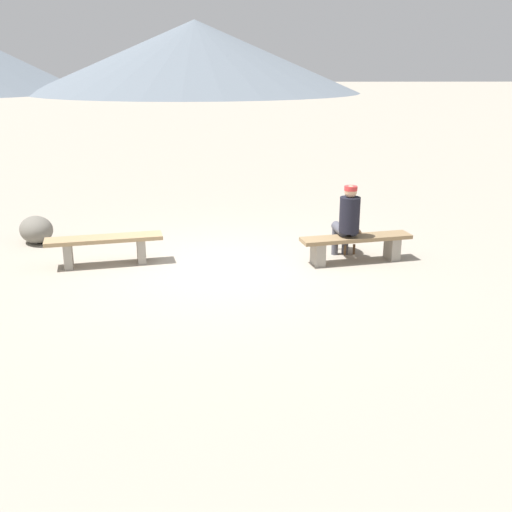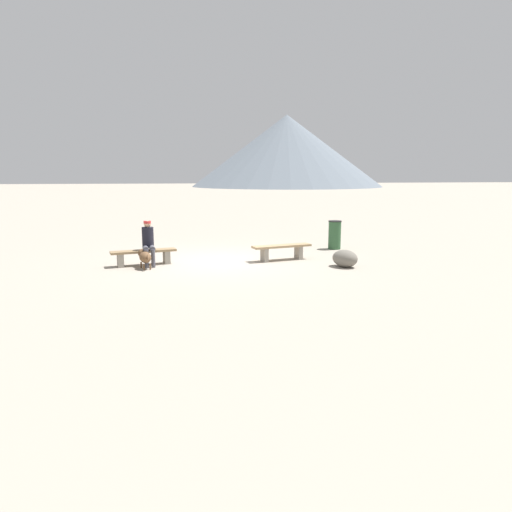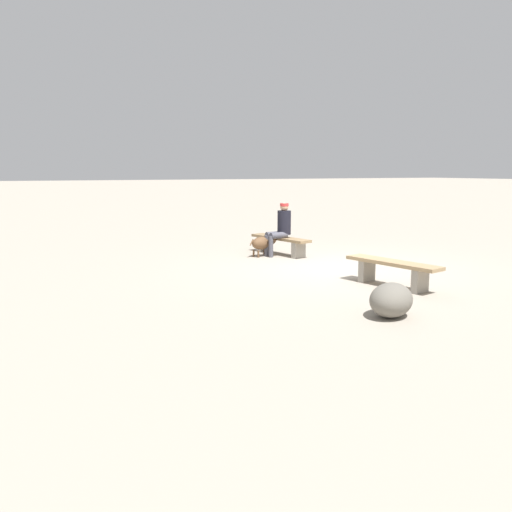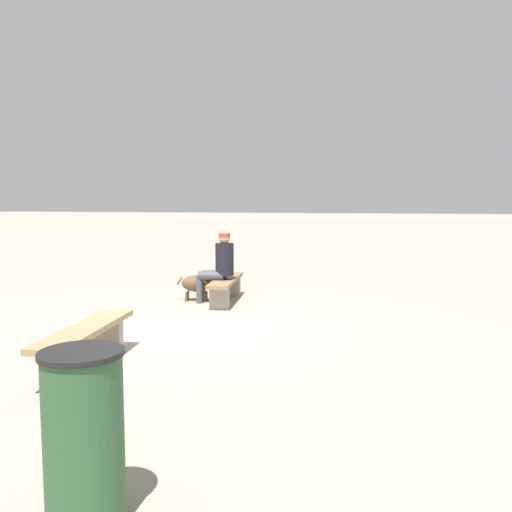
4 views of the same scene
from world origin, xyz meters
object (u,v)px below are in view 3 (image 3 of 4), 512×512
Objects in this scene: bench_left at (392,268)px; bench_right at (280,242)px; dog at (264,242)px; boulder at (391,300)px; seated_person at (281,226)px.

bench_left reaches higher than bench_right.
boulder is at bearing -114.38° from dog.
bench_right is at bearing -32.38° from seated_person.
dog is at bearing -7.86° from boulder.
seated_person reaches higher than bench_left.
seated_person is (-0.14, 0.07, 0.41)m from bench_right.
dog is (0.09, 0.41, -0.38)m from seated_person.
boulder is (-1.50, 1.29, -0.09)m from bench_left.
bench_right is at bearing -12.63° from boulder.
bench_right is at bearing -10.02° from dog.
boulder is at bearing 154.69° from bench_right.
bench_left is 4.01m from bench_right.
seated_person reaches higher than boulder.
seated_person is at bearing 142.29° from bench_right.
seated_person reaches higher than dog.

